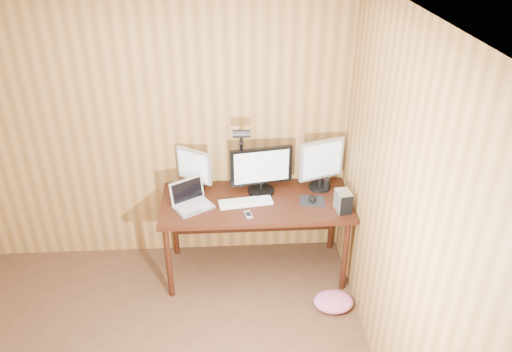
{
  "coord_description": "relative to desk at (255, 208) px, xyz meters",
  "views": [
    {
      "loc": [
        0.72,
        -1.94,
        3.02
      ],
      "look_at": [
        0.93,
        1.58,
        1.02
      ],
      "focal_mm": 35.0,
      "sensor_mm": 36.0,
      "label": 1
    }
  ],
  "objects": [
    {
      "name": "keyboard",
      "position": [
        -0.09,
        -0.11,
        0.13
      ],
      "size": [
        0.46,
        0.2,
        0.02
      ],
      "rotation": [
        0.0,
        0.0,
        0.14
      ],
      "color": "white",
      "rests_on": "desk"
    },
    {
      "name": "speaker",
      "position": [
        0.63,
        0.05,
        0.18
      ],
      "size": [
        0.05,
        0.05,
        0.12
      ],
      "primitive_type": "cylinder",
      "color": "black",
      "rests_on": "desk"
    },
    {
      "name": "desk",
      "position": [
        0.0,
        0.0,
        0.0
      ],
      "size": [
        1.6,
        0.7,
        0.75
      ],
      "color": "black",
      "rests_on": "floor"
    },
    {
      "name": "mouse",
      "position": [
        0.48,
        -0.11,
        0.14
      ],
      "size": [
        0.08,
        0.11,
        0.04
      ],
      "primitive_type": "ellipsoid",
      "rotation": [
        0.0,
        0.0,
        -0.09
      ],
      "color": "black",
      "rests_on": "mousepad"
    },
    {
      "name": "monitor_left",
      "position": [
        -0.52,
        0.14,
        0.33
      ],
      "size": [
        0.3,
        0.21,
        0.39
      ],
      "rotation": [
        0.0,
        0.0,
        -0.58
      ],
      "color": "black",
      "rests_on": "desk"
    },
    {
      "name": "desk_lamp",
      "position": [
        -0.11,
        0.12,
        0.52
      ],
      "size": [
        0.15,
        0.21,
        0.64
      ],
      "rotation": [
        0.0,
        0.0,
        -0.16
      ],
      "color": "black",
      "rests_on": "desk"
    },
    {
      "name": "phone",
      "position": [
        -0.07,
        -0.29,
        0.13
      ],
      "size": [
        0.07,
        0.11,
        0.01
      ],
      "rotation": [
        0.0,
        0.0,
        0.2
      ],
      "color": "silver",
      "rests_on": "desk"
    },
    {
      "name": "mousepad",
      "position": [
        0.48,
        -0.11,
        0.12
      ],
      "size": [
        0.23,
        0.2,
        0.0
      ],
      "primitive_type": "cube",
      "rotation": [
        0.0,
        0.0,
        -0.13
      ],
      "color": "black",
      "rests_on": "desk"
    },
    {
      "name": "hard_drive",
      "position": [
        0.71,
        -0.26,
        0.21
      ],
      "size": [
        0.13,
        0.17,
        0.17
      ],
      "rotation": [
        0.0,
        0.0,
        0.15
      ],
      "color": "silver",
      "rests_on": "desk"
    },
    {
      "name": "room_shell",
      "position": [
        -0.93,
        -1.7,
        0.62
      ],
      "size": [
        4.0,
        4.0,
        4.0
      ],
      "color": "#51321E",
      "rests_on": "ground"
    },
    {
      "name": "fabric_pile",
      "position": [
        0.62,
        -0.58,
        -0.58
      ],
      "size": [
        0.4,
        0.36,
        0.11
      ],
      "primitive_type": null,
      "rotation": [
        0.0,
        0.0,
        0.29
      ],
      "color": "#CB628E",
      "rests_on": "floor"
    },
    {
      "name": "monitor_right",
      "position": [
        0.58,
        0.11,
        0.37
      ],
      "size": [
        0.4,
        0.19,
        0.46
      ],
      "rotation": [
        0.0,
        0.0,
        0.34
      ],
      "color": "black",
      "rests_on": "desk"
    },
    {
      "name": "monitor_center",
      "position": [
        0.06,
        0.07,
        0.34
      ],
      "size": [
        0.54,
        0.24,
        0.42
      ],
      "rotation": [
        0.0,
        0.0,
        0.17
      ],
      "color": "black",
      "rests_on": "desk"
    },
    {
      "name": "laptop",
      "position": [
        -0.54,
        -0.11,
        0.18
      ],
      "size": [
        0.38,
        0.36,
        0.22
      ],
      "rotation": [
        0.0,
        0.0,
        0.54
      ],
      "color": "silver",
      "rests_on": "desk"
    }
  ]
}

